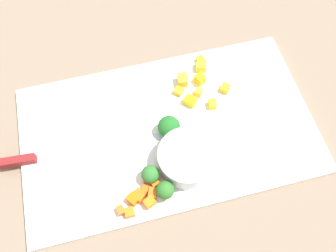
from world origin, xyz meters
The scene contains 26 objects.
ground_plane centered at (0.00, 0.00, 0.00)m, with size 4.00×4.00×0.00m, color gray.
cutting_board centered at (0.00, 0.00, 0.01)m, with size 0.55×0.31×0.01m, color white.
prep_bowl centered at (0.02, -0.07, 0.03)m, with size 0.10×0.10×0.04m, color #BCBBC3.
chef_knife centered at (-0.19, 0.00, 0.02)m, with size 0.35×0.04×0.02m.
carrot_dice_0 centered at (-0.05, -0.10, 0.02)m, with size 0.02×0.01×0.01m, color orange.
carrot_dice_1 centered at (-0.06, -0.12, 0.02)m, with size 0.01×0.02×0.01m, color orange.
carrot_dice_2 centered at (-0.08, -0.11, 0.02)m, with size 0.02×0.02×0.02m, color orange.
carrot_dice_3 centered at (-0.09, -0.12, 0.02)m, with size 0.02×0.02×0.02m, color orange.
carrot_dice_4 centered at (-0.06, -0.09, 0.02)m, with size 0.02×0.02×0.01m, color orange.
carrot_dice_5 centered at (-0.07, -0.13, 0.02)m, with size 0.01×0.02×0.02m, color orange.
carrot_dice_6 centered at (-0.11, -0.13, 0.02)m, with size 0.01×0.01×0.01m, color orange.
carrot_dice_7 centered at (-0.10, -0.14, 0.02)m, with size 0.02×0.02×0.01m, color orange.
carrot_dice_8 centered at (-0.07, -0.10, 0.02)m, with size 0.01×0.01×0.01m, color orange.
carrot_dice_9 centered at (-0.05, -0.08, 0.02)m, with size 0.01×0.01×0.01m, color #F9630A.
pepper_dice_0 centered at (0.09, 0.03, 0.02)m, with size 0.02×0.01×0.01m, color yellow.
pepper_dice_1 centered at (0.05, 0.09, 0.02)m, with size 0.02×0.02×0.02m, color yellow.
pepper_dice_2 centered at (0.10, 0.13, 0.02)m, with size 0.01×0.01×0.01m, color yellow.
pepper_dice_3 centered at (0.08, 0.06, 0.02)m, with size 0.01×0.01×0.01m, color yellow.
pepper_dice_4 centered at (0.05, 0.04, 0.02)m, with size 0.02×0.02×0.02m, color yellow.
pepper_dice_5 centered at (0.04, 0.07, 0.02)m, with size 0.02×0.02×0.01m, color yellow.
pepper_dice_6 centered at (0.13, 0.05, 0.02)m, with size 0.02×0.02×0.01m, color yellow.
pepper_dice_7 centered at (0.09, 0.08, 0.02)m, with size 0.02×0.02×0.02m, color yellow.
pepper_dice_8 centered at (0.10, 0.11, 0.02)m, with size 0.02×0.02×0.02m, color yellow.
broccoli_floret_0 centered at (0.00, -0.01, 0.03)m, with size 0.04×0.04×0.04m.
broccoli_floret_1 centered at (-0.05, -0.09, 0.03)m, with size 0.03×0.03×0.04m.
broccoli_floret_2 centered at (-0.04, -0.12, 0.03)m, with size 0.03×0.03×0.04m.
Camera 1 is at (-0.07, -0.27, 0.59)m, focal length 36.45 mm.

